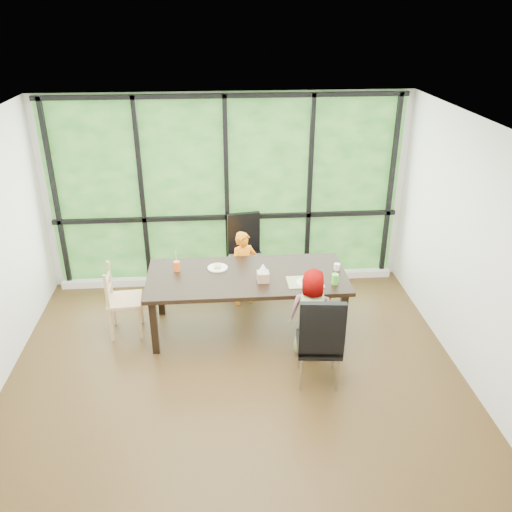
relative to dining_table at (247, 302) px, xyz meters
name	(u,v)px	position (x,y,z in m)	size (l,w,h in m)	color
ground	(236,373)	(-0.19, -0.90, -0.38)	(5.00, 5.00, 0.00)	black
back_wall	(227,192)	(-0.19, 1.35, 0.98)	(5.00, 5.00, 0.00)	silver
foliage_backdrop	(227,192)	(-0.19, 1.33, 0.98)	(4.80, 0.02, 2.65)	#1D481A
window_mullions	(227,193)	(-0.19, 1.29, 0.98)	(4.80, 0.06, 2.65)	black
window_sill	(229,278)	(-0.19, 1.25, -0.33)	(4.80, 0.12, 0.10)	silver
dining_table	(247,302)	(0.00, 0.00, 0.00)	(2.40, 1.07, 0.75)	black
chair_window_leather	(247,254)	(0.06, 1.03, 0.17)	(0.46, 0.46, 1.08)	black
chair_interior_leather	(319,338)	(0.69, -1.08, 0.17)	(0.46, 0.46, 1.08)	black
chair_end_beech	(125,300)	(-1.49, 0.04, 0.08)	(0.42, 0.40, 0.90)	tan
child_toddler	(244,268)	(0.00, 0.64, 0.14)	(0.38, 0.25, 1.03)	orange
child_older	(313,314)	(0.71, -0.60, 0.17)	(0.53, 0.34, 1.08)	slate
placemat	(305,282)	(0.67, -0.23, 0.38)	(0.42, 0.31, 0.01)	tan
plate_far	(218,268)	(-0.35, 0.21, 0.38)	(0.25, 0.25, 0.02)	white
plate_near	(305,282)	(0.67, -0.25, 0.38)	(0.21, 0.21, 0.01)	white
orange_cup	(177,266)	(-0.85, 0.19, 0.44)	(0.08, 0.08, 0.12)	#FF601F
green_cup	(335,279)	(1.01, -0.30, 0.44)	(0.08, 0.08, 0.13)	#58CC3B
white_mug	(337,267)	(1.11, 0.06, 0.41)	(0.08, 0.08, 0.08)	white
tissue_box	(263,277)	(0.18, -0.17, 0.43)	(0.14, 0.14, 0.12)	tan
crepe_rolls_far	(218,266)	(-0.35, 0.21, 0.41)	(0.10, 0.12, 0.04)	tan
crepe_rolls_near	(306,281)	(0.67, -0.25, 0.41)	(0.10, 0.12, 0.04)	tan
straw_white	(176,259)	(-0.85, 0.19, 0.54)	(0.01, 0.01, 0.20)	white
straw_pink	(336,271)	(1.01, -0.30, 0.54)	(0.01, 0.01, 0.20)	pink
tissue	(263,268)	(0.18, -0.17, 0.55)	(0.12, 0.12, 0.11)	white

